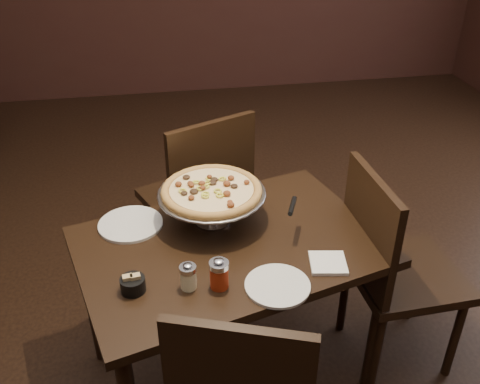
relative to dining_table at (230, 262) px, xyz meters
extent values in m
cube|color=black|center=(0.07, 0.09, -0.63)|extent=(6.00, 7.00, 0.02)
cube|color=black|center=(0.00, 0.00, 0.08)|extent=(1.31, 1.04, 0.04)
cylinder|color=black|center=(0.58, -0.18, -0.28)|extent=(0.06, 0.06, 0.68)
cylinder|color=black|center=(-0.58, 0.18, -0.28)|extent=(0.06, 0.06, 0.68)
cylinder|color=black|center=(0.41, 0.45, -0.28)|extent=(0.06, 0.06, 0.68)
cylinder|color=#B0B1B7|center=(-0.05, 0.16, 0.10)|extent=(0.15, 0.15, 0.01)
cylinder|color=#B0B1B7|center=(-0.05, 0.16, 0.16)|extent=(0.03, 0.03, 0.12)
cylinder|color=#B0B1B7|center=(-0.05, 0.16, 0.22)|extent=(0.11, 0.11, 0.01)
cylinder|color=#9F9FA4|center=(-0.05, 0.16, 0.23)|extent=(0.43, 0.43, 0.01)
torus|color=#9F9FA4|center=(-0.05, 0.16, 0.23)|extent=(0.44, 0.44, 0.01)
cylinder|color=olive|center=(-0.05, 0.16, 0.24)|extent=(0.39, 0.39, 0.01)
torus|color=olive|center=(-0.05, 0.16, 0.24)|extent=(0.41, 0.41, 0.03)
cylinder|color=tan|center=(-0.05, 0.16, 0.25)|extent=(0.34, 0.34, 0.01)
cylinder|color=beige|center=(-0.18, -0.23, 0.13)|extent=(0.06, 0.06, 0.07)
cylinder|color=#B0B1B7|center=(-0.18, -0.23, 0.18)|extent=(0.06, 0.06, 0.02)
ellipsoid|color=#B0B1B7|center=(-0.18, -0.23, 0.19)|extent=(0.03, 0.03, 0.01)
cylinder|color=#96290D|center=(-0.07, -0.24, 0.14)|extent=(0.06, 0.06, 0.09)
cylinder|color=#B0B1B7|center=(-0.07, -0.24, 0.19)|extent=(0.07, 0.07, 0.02)
ellipsoid|color=#B0B1B7|center=(-0.07, -0.24, 0.21)|extent=(0.04, 0.04, 0.01)
cylinder|color=black|center=(-0.37, -0.21, 0.12)|extent=(0.09, 0.09, 0.05)
cube|color=tan|center=(-0.38, -0.21, 0.13)|extent=(0.04, 0.03, 0.06)
cube|color=tan|center=(-0.36, -0.21, 0.13)|extent=(0.04, 0.03, 0.06)
cube|color=white|center=(0.33, -0.19, 0.10)|extent=(0.15, 0.15, 0.01)
cylinder|color=silver|center=(-0.38, 0.19, 0.10)|extent=(0.26, 0.26, 0.01)
cylinder|color=silver|center=(0.12, -0.28, 0.10)|extent=(0.23, 0.23, 0.01)
cone|color=#B0B1B7|center=(0.24, 0.00, 0.23)|extent=(0.15, 0.15, 0.00)
cylinder|color=black|center=(0.24, 0.00, 0.24)|extent=(0.06, 0.12, 0.02)
cube|color=black|center=(-0.08, 0.74, -0.15)|extent=(0.61, 0.61, 0.04)
cube|color=black|center=(0.01, 0.55, 0.12)|extent=(0.44, 0.21, 0.48)
cylinder|color=black|center=(0.02, 0.98, -0.40)|extent=(0.04, 0.04, 0.45)
cylinder|color=black|center=(-0.32, 0.83, -0.40)|extent=(0.04, 0.04, 0.45)
cylinder|color=black|center=(0.17, 0.64, -0.40)|extent=(0.04, 0.04, 0.45)
cylinder|color=black|center=(-0.17, 0.49, -0.40)|extent=(0.04, 0.04, 0.45)
cube|color=black|center=(0.76, -0.02, -0.16)|extent=(0.47, 0.47, 0.04)
cube|color=black|center=(0.56, -0.02, 0.11)|extent=(0.05, 0.45, 0.47)
cylinder|color=black|center=(0.95, -0.19, -0.40)|extent=(0.04, 0.04, 0.44)
cylinder|color=black|center=(0.94, 0.17, -0.40)|extent=(0.04, 0.04, 0.44)
cylinder|color=black|center=(0.59, -0.21, -0.40)|extent=(0.04, 0.04, 0.44)
cylinder|color=black|center=(0.58, 0.16, -0.40)|extent=(0.04, 0.04, 0.44)
camera|label=1|loc=(-0.25, -1.65, 1.34)|focal=40.00mm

